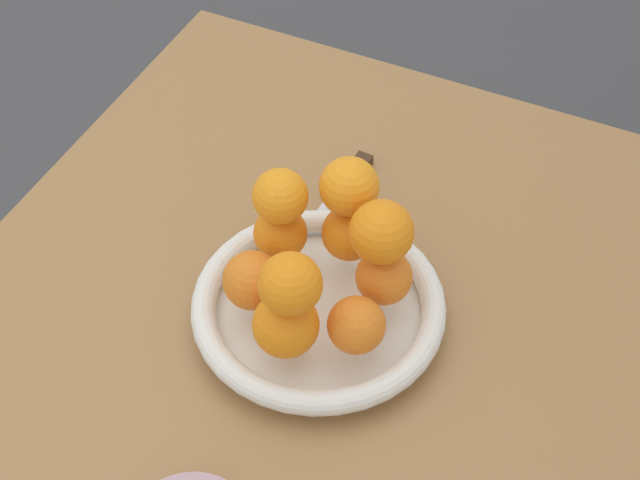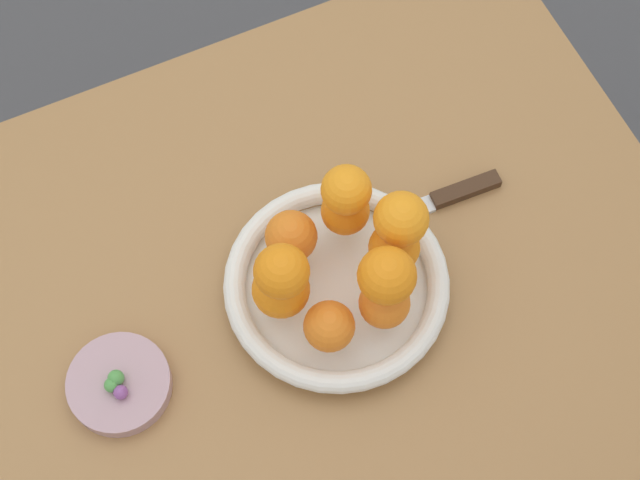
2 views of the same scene
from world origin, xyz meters
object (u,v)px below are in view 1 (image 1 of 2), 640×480
Objects in this scene: fruit_bowl at (319,308)px; orange_7 at (381,232)px; orange_4 at (280,233)px; orange_0 at (286,325)px; knife at (326,213)px; orange_5 at (252,280)px; dining_table at (262,441)px; orange_1 at (356,325)px; orange_3 at (350,233)px; orange_8 at (349,187)px; orange_2 at (384,277)px; orange_6 at (280,196)px; orange_9 at (290,284)px.

fruit_bowl is 4.12× the size of orange_7.
orange_0 is at bearing 29.17° from orange_4.
orange_5 is at bearing -0.41° from knife.
orange_1 reaches higher than dining_table.
orange_0 is 1.14× the size of orange_4.
orange_7 is at bearing 52.47° from orange_3.
orange_4 is (0.03, -0.07, -0.00)m from orange_3.
orange_0 is 0.16m from orange_8.
knife is (-0.11, -0.12, -0.06)m from orange_2.
orange_6 reaches higher than orange_4.
orange_9 reaches higher than orange_5.
orange_3 is (-0.04, -0.06, 0.00)m from orange_2.
knife is at bearing -170.52° from dining_table.
fruit_bowl is 4.61× the size of orange_4.
fruit_bowl is 4.29× the size of orange_8.
orange_4 is 0.22× the size of knife.
orange_7 is at bearing 50.78° from orange_8.
orange_4 is at bearing -148.30° from orange_9.
orange_1 reaches higher than fruit_bowl.
orange_1 is 0.15m from orange_6.
orange_9 is at bearing 0.06° from orange_3.
orange_0 is 0.07m from orange_1.
orange_9 reaches higher than orange_0.
orange_7 is (0.01, 0.12, 0.06)m from orange_4.
orange_8 is (-0.14, 0.00, 0.06)m from orange_0.
orange_3 is 0.07m from orange_4.
dining_table is 0.22m from orange_4.
dining_table is 19.08× the size of orange_4.
orange_4 is 0.93× the size of orange_8.
orange_1 is (-0.07, 0.07, 0.16)m from dining_table.
orange_6 reaches higher than orange_2.
orange_0 is (-0.04, 0.01, 0.16)m from dining_table.
orange_7 reaches higher than orange_0.
fruit_bowl is at bearing 57.61° from orange_4.
orange_0 is 0.07m from orange_5.
orange_9 is at bearing -29.57° from orange_2.
orange_9 is at bearing 16.16° from knife.
orange_6 is at bearing -1.71° from knife.
fruit_bowl is 0.13m from orange_6.
orange_7 is 0.20m from knife.
orange_4 is 0.07m from orange_5.
orange_9 is 0.23× the size of knife.
knife is (-0.07, -0.06, -0.06)m from orange_3.
orange_0 is 1.02× the size of orange_7.
orange_8 is (-0.04, 0.06, 0.00)m from orange_6.
orange_4 reaches higher than dining_table.
orange_6 reaches higher than dining_table.
orange_9 reaches higher than orange_7.
orange_1 is at bearing 119.13° from orange_9.
orange_8 reaches higher than dining_table.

